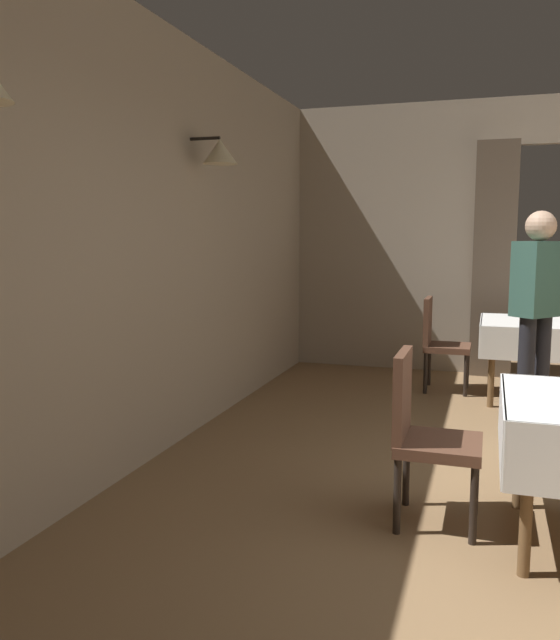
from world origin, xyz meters
name	(u,v)px	position (x,y,z in m)	size (l,w,h in m)	color
wall_left	(95,242)	(-3.20, 0.00, 1.51)	(0.49, 8.40, 3.00)	gray
dining_table_far	(553,332)	(-0.38, 3.07, 0.65)	(1.30, 1.03, 0.75)	brown
chair_mid_left	(424,429)	(-1.26, 0.07, 0.52)	(0.44, 0.44, 0.93)	black
chair_far_left	(439,339)	(-1.41, 3.19, 0.52)	(0.44, 0.44, 0.93)	black
person_waiter_by_doorway	(537,306)	(-0.62, 1.75, 1.02)	(0.40, 0.42, 1.72)	black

